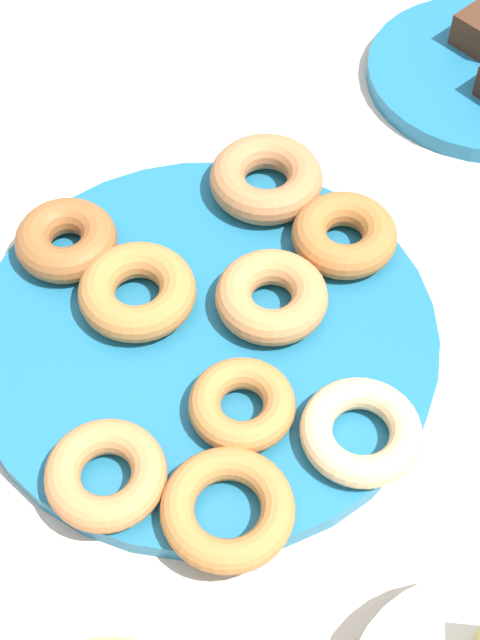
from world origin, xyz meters
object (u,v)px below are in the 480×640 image
object	(u,v)px
donut_3	(140,287)
donut_5	(66,240)
donut_0	(344,235)
donut_1	(103,473)
donut_6	(272,297)
donut_plate	(205,335)
donut_4	(361,432)
donut_7	(242,405)
donut_8	(228,509)
donut_2	(266,179)

from	to	relation	value
donut_3	donut_5	world-z (taller)	same
donut_0	donut_1	bearing A→B (deg)	-13.83
donut_5	donut_6	size ratio (longest dim) A/B	0.94
donut_plate	donut_1	distance (m)	0.14
donut_1	donut_0	bearing A→B (deg)	166.17
donut_1	donut_6	xyz separation A→B (m)	(-0.18, 0.04, 0.00)
donut_5	donut_6	bearing A→B (deg)	97.05
donut_4	donut_7	bearing A→B (deg)	-78.44
donut_3	donut_4	bearing A→B (deg)	78.38
donut_0	donut_4	world-z (taller)	donut_0
donut_plate	donut_0	xyz separation A→B (m)	(-0.12, 0.06, 0.02)
donut_0	donut_8	distance (m)	0.25
donut_1	donut_7	distance (m)	0.11
donut_6	donut_8	size ratio (longest dim) A/B	0.97
donut_2	donut_plate	bearing A→B (deg)	7.32
donut_2	donut_8	xyz separation A→B (m)	(0.28, 0.10, -0.00)
donut_4	donut_6	xyz separation A→B (m)	(-0.08, -0.10, 0.00)
donut_6	donut_1	bearing A→B (deg)	-12.12
donut_plate	donut_7	bearing A→B (deg)	47.24
donut_2	donut_8	size ratio (longest dim) A/B	1.06
donut_5	donut_1	bearing A→B (deg)	38.82
donut_5	donut_7	size ratio (longest dim) A/B	1.07
donut_plate	donut_8	xyz separation A→B (m)	(0.13, 0.08, 0.02)
donut_plate	donut_2	distance (m)	0.15
donut_5	donut_6	distance (m)	0.17
donut_6	donut_8	distance (m)	0.18
donut_3	donut_4	size ratio (longest dim) A/B	1.07
donut_plate	donut_6	xyz separation A→B (m)	(-0.04, 0.04, 0.02)
donut_1	donut_6	world-z (taller)	donut_6
donut_2	donut_8	world-z (taller)	donut_2
donut_1	donut_4	size ratio (longest dim) A/B	0.97
donut_5	donut_2	bearing A→B (deg)	138.88
donut_4	donut_7	world-z (taller)	same
donut_2	donut_7	xyz separation A→B (m)	(0.20, 0.08, -0.00)
donut_0	donut_3	size ratio (longest dim) A/B	0.93
donut_8	donut_5	bearing A→B (deg)	-124.31
donut_0	donut_4	size ratio (longest dim) A/B	0.99
donut_5	donut_4	bearing A→B (deg)	78.43
donut_5	donut_8	size ratio (longest dim) A/B	0.91
donut_8	donut_3	bearing A→B (deg)	-133.23
donut_plate	donut_0	distance (m)	0.14
donut_plate	donut_5	distance (m)	0.14
donut_2	donut_6	distance (m)	0.12
donut_6	donut_7	xyz separation A→B (m)	(0.09, 0.02, -0.00)
donut_3	donut_6	distance (m)	0.10
donut_4	donut_7	distance (m)	0.08
donut_3	donut_8	bearing A→B (deg)	46.77
donut_1	donut_4	world-z (taller)	donut_1
donut_5	donut_8	world-z (taller)	donut_5
donut_3	donut_7	world-z (taller)	donut_3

